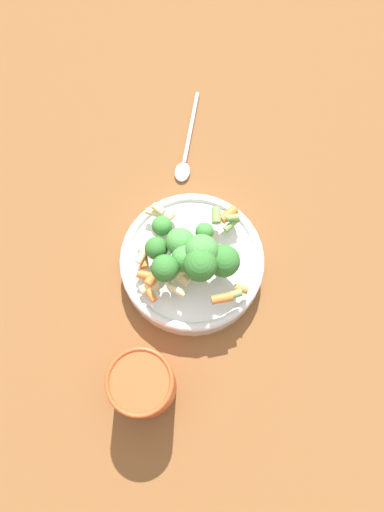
{
  "coord_description": "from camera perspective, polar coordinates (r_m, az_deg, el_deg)",
  "views": [
    {
      "loc": [
        -0.12,
        0.2,
        0.76
      ],
      "look_at": [
        0.0,
        0.0,
        0.06
      ],
      "focal_mm": 35.0,
      "sensor_mm": 36.0,
      "label": 1
    }
  ],
  "objects": [
    {
      "name": "bowl",
      "position": [
        0.77,
        -0.0,
        -0.76
      ],
      "size": [
        0.22,
        0.22,
        0.05
      ],
      "color": "silver",
      "rests_on": "ground_plane"
    },
    {
      "name": "ground_plane",
      "position": [
        0.79,
        -0.0,
        -1.29
      ],
      "size": [
        3.0,
        3.0,
        0.0
      ],
      "primitive_type": "plane",
      "color": "brown"
    },
    {
      "name": "pasta_salad",
      "position": [
        0.7,
        -0.06,
        0.22
      ],
      "size": [
        0.2,
        0.19,
        0.09
      ],
      "color": "#8CB766",
      "rests_on": "bowl"
    },
    {
      "name": "cup",
      "position": [
        0.71,
        -5.62,
        -14.39
      ],
      "size": [
        0.09,
        0.09,
        0.11
      ],
      "color": "#CC4C23",
      "rests_on": "ground_plane"
    },
    {
      "name": "spoon",
      "position": [
        0.87,
        -0.68,
        11.73
      ],
      "size": [
        0.08,
        0.17,
        0.01
      ],
      "rotation": [
        0.0,
        0.0,
        8.24
      ],
      "color": "silver",
      "rests_on": "ground_plane"
    }
  ]
}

